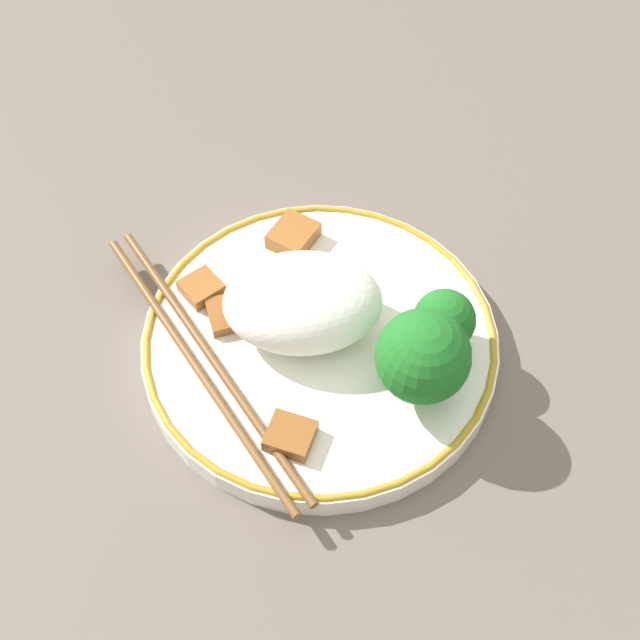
{
  "coord_description": "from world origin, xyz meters",
  "views": [
    {
      "loc": [
        0.01,
        0.34,
        0.51
      ],
      "look_at": [
        0.0,
        0.0,
        0.04
      ],
      "focal_mm": 50.0,
      "sensor_mm": 36.0,
      "label": 1
    }
  ],
  "objects_px": {
    "broccoli_back_left": "(423,357)",
    "broccoli_back_center": "(444,321)",
    "chopsticks": "(204,362)",
    "plate": "(320,343)"
  },
  "relations": [
    {
      "from": "broccoli_back_center",
      "to": "chopsticks",
      "type": "height_order",
      "value": "broccoli_back_center"
    },
    {
      "from": "broccoli_back_left",
      "to": "broccoli_back_center",
      "type": "distance_m",
      "value": 0.04
    },
    {
      "from": "broccoli_back_left",
      "to": "plate",
      "type": "bearing_deg",
      "value": -34.83
    },
    {
      "from": "plate",
      "to": "broccoli_back_left",
      "type": "height_order",
      "value": "broccoli_back_left"
    },
    {
      "from": "plate",
      "to": "chopsticks",
      "type": "relative_size",
      "value": 1.08
    },
    {
      "from": "broccoli_back_left",
      "to": "chopsticks",
      "type": "bearing_deg",
      "value": -9.63
    },
    {
      "from": "broccoli_back_left",
      "to": "broccoli_back_center",
      "type": "height_order",
      "value": "broccoli_back_left"
    },
    {
      "from": "broccoli_back_left",
      "to": "chopsticks",
      "type": "relative_size",
      "value": 0.31
    },
    {
      "from": "plate",
      "to": "broccoli_back_center",
      "type": "height_order",
      "value": "broccoli_back_center"
    },
    {
      "from": "broccoli_back_center",
      "to": "chopsticks",
      "type": "relative_size",
      "value": 0.22
    }
  ]
}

